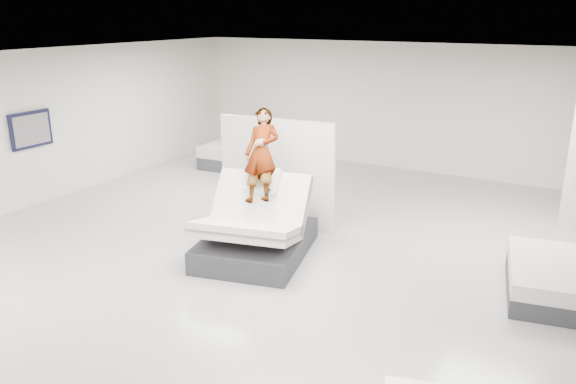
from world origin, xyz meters
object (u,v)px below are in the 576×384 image
object	(u,v)px
flat_bed_left_far	(249,156)
hero_bed	(256,232)
divider_panel	(277,173)
person	(262,174)
wall_poster	(31,130)
flat_bed_right_far	(559,280)
remote	(268,192)

from	to	relation	value
flat_bed_left_far	hero_bed	bearing A→B (deg)	-55.66
flat_bed_left_far	divider_panel	bearing A→B (deg)	-49.68
person	wall_poster	distance (m)	5.39
flat_bed_right_far	wall_poster	size ratio (longest dim) A/B	2.13
divider_panel	hero_bed	bearing A→B (deg)	-79.20
flat_bed_right_far	flat_bed_left_far	bearing A→B (deg)	154.23
person	flat_bed_left_far	size ratio (longest dim) A/B	0.71
hero_bed	flat_bed_left_far	bearing A→B (deg)	124.34
remote	divider_panel	size ratio (longest dim) A/B	0.06
hero_bed	flat_bed_left_far	distance (m)	5.65
divider_panel	wall_poster	size ratio (longest dim) A/B	2.39
hero_bed	flat_bed_right_far	bearing A→B (deg)	11.72
divider_panel	remote	bearing A→B (deg)	-70.82
divider_panel	wall_poster	bearing A→B (deg)	-170.49
remote	flat_bed_right_far	world-z (taller)	remote
hero_bed	person	distance (m)	0.97
remote	flat_bed_right_far	distance (m)	4.50
hero_bed	flat_bed_left_far	size ratio (longest dim) A/B	1.06
remote	divider_panel	xyz separation A→B (m)	(-0.64, 1.36, -0.11)
person	wall_poster	xyz separation A→B (m)	(-5.38, -0.31, 0.26)
divider_panel	flat_bed_right_far	world-z (taller)	divider_panel
remote	flat_bed_left_far	distance (m)	5.81
person	flat_bed_right_far	xyz separation A→B (m)	(4.61, 0.61, -1.09)
person	remote	size ratio (longest dim) A/B	11.72
wall_poster	flat_bed_right_far	bearing A→B (deg)	5.26
person	flat_bed_left_far	bearing A→B (deg)	112.37
remote	flat_bed_left_far	xyz separation A→B (m)	(-3.40, 4.63, -0.84)
divider_panel	flat_bed_left_far	bearing A→B (deg)	124.49
divider_panel	flat_bed_left_far	world-z (taller)	divider_panel
person	wall_poster	size ratio (longest dim) A/B	1.73
flat_bed_right_far	flat_bed_left_far	xyz separation A→B (m)	(-7.72, 3.73, 0.05)
hero_bed	flat_bed_right_far	distance (m)	4.63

